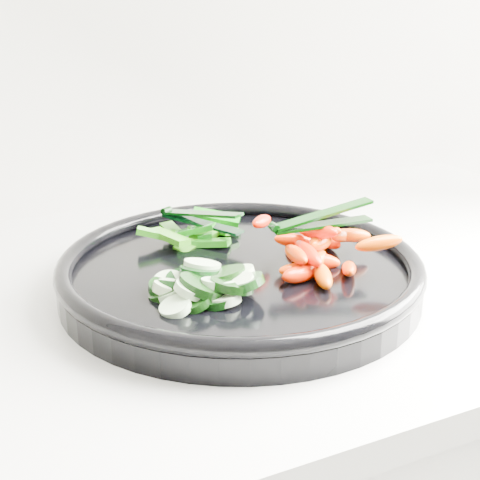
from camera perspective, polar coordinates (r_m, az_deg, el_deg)
name	(u,v)px	position (r m, az deg, el deg)	size (l,w,h in m)	color
veggie_tray	(240,271)	(0.69, 0.00, -2.69)	(0.49, 0.49, 0.04)	black
cucumber_pile	(199,286)	(0.63, -3.54, -3.93)	(0.12, 0.10, 0.04)	black
carrot_pile	(316,251)	(0.69, 6.50, -0.91)	(0.14, 0.14, 0.06)	#FF3E00
pepper_pile	(197,233)	(0.77, -3.67, 0.63)	(0.14, 0.10, 0.03)	#0A700B
tong_carrot	(320,220)	(0.68, 6.83, 1.72)	(0.11, 0.02, 0.02)	black
tong_pepper	(199,218)	(0.76, -3.50, 1.90)	(0.06, 0.11, 0.02)	black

